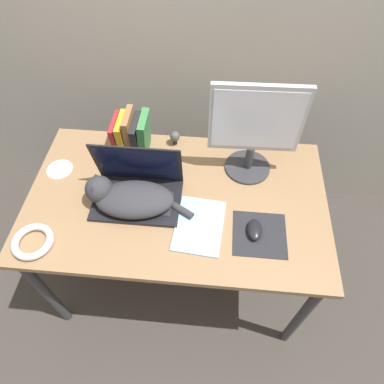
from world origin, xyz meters
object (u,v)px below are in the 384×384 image
(webcam, at_px, (175,137))
(cd_disc, at_px, (60,169))
(external_monitor, at_px, (255,129))
(notepad, at_px, (199,225))
(computer_mouse, at_px, (255,230))
(book_row, at_px, (132,135))
(cat, at_px, (128,197))
(cable_coil, at_px, (33,241))
(laptop, at_px, (137,189))

(webcam, distance_m, cd_disc, 0.56)
(external_monitor, bearing_deg, cd_disc, -174.22)
(notepad, relative_size, cd_disc, 2.35)
(computer_mouse, bearing_deg, cd_disc, 164.01)
(computer_mouse, xyz_separation_m, book_row, (-0.57, 0.41, 0.08))
(cat, bearing_deg, cable_coil, -147.83)
(book_row, relative_size, notepad, 0.79)
(external_monitor, bearing_deg, cat, -152.71)
(external_monitor, xyz_separation_m, computer_mouse, (0.03, -0.34, -0.22))
(cat, xyz_separation_m, cd_disc, (-0.37, 0.17, -0.06))
(cat, height_order, cable_coil, cat)
(laptop, distance_m, computer_mouse, 0.52)
(book_row, distance_m, webcam, 0.21)
(computer_mouse, bearing_deg, cat, 170.84)
(cat, distance_m, external_monitor, 0.60)
(cd_disc, bearing_deg, book_row, 25.16)
(cat, bearing_deg, notepad, -13.95)
(cat, xyz_separation_m, notepad, (0.30, -0.08, -0.05))
(laptop, distance_m, notepad, 0.31)
(laptop, bearing_deg, notepad, -25.05)
(computer_mouse, relative_size, notepad, 0.35)
(webcam, height_order, cd_disc, webcam)
(laptop, height_order, notepad, laptop)
(cat, relative_size, cd_disc, 3.83)
(external_monitor, xyz_separation_m, cd_disc, (-0.87, -0.09, -0.24))
(laptop, distance_m, cat, 0.06)
(webcam, bearing_deg, cd_disc, -157.23)
(cat, distance_m, cable_coil, 0.41)
(cat, relative_size, external_monitor, 1.01)
(computer_mouse, bearing_deg, cable_coil, -171.48)
(external_monitor, bearing_deg, laptop, -156.50)
(laptop, xyz_separation_m, book_row, (-0.07, 0.27, 0.05))
(computer_mouse, distance_m, book_row, 0.71)
(notepad, bearing_deg, webcam, 108.50)
(computer_mouse, height_order, cd_disc, computer_mouse)
(notepad, bearing_deg, external_monitor, 59.32)
(computer_mouse, bearing_deg, webcam, 128.75)
(book_row, xyz_separation_m, cd_disc, (-0.33, -0.15, -0.10))
(cable_coil, bearing_deg, notepad, 12.24)
(notepad, relative_size, webcam, 3.82)
(computer_mouse, xyz_separation_m, cable_coil, (-0.87, -0.13, -0.00))
(laptop, height_order, webcam, laptop)
(computer_mouse, height_order, cable_coil, computer_mouse)
(computer_mouse, height_order, book_row, book_row)
(cat, relative_size, webcam, 6.22)
(book_row, bearing_deg, webcam, 18.46)
(computer_mouse, distance_m, cd_disc, 0.93)
(laptop, xyz_separation_m, external_monitor, (0.47, 0.21, 0.19))
(book_row, bearing_deg, cd_disc, -154.84)
(notepad, bearing_deg, cable_coil, -167.76)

